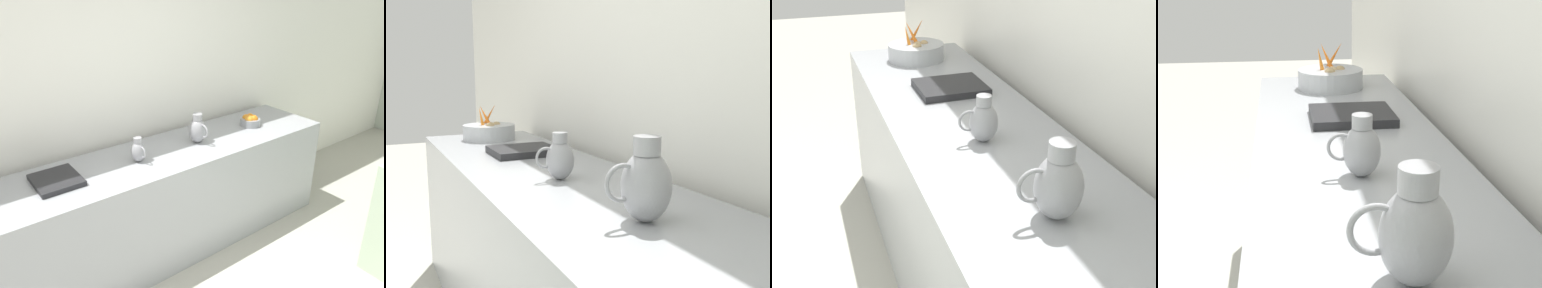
# 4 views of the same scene
# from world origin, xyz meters

# --- Properties ---
(tile_wall_left) EXTENTS (0.10, 7.93, 3.00)m
(tile_wall_left) POSITION_xyz_m (-1.95, 0.59, 1.50)
(tile_wall_left) COLOR white
(tile_wall_left) RESTS_ON ground_plane
(prep_counter) EXTENTS (0.71, 3.33, 0.92)m
(prep_counter) POSITION_xyz_m (-1.49, 0.09, 0.46)
(prep_counter) COLOR #9EA0A5
(prep_counter) RESTS_ON ground_plane
(orange_bowl) EXTENTS (0.19, 0.19, 0.11)m
(orange_bowl) POSITION_xyz_m (-1.50, 1.16, 0.97)
(orange_bowl) COLOR gray
(orange_bowl) RESTS_ON prep_counter
(metal_pitcher_tall) EXTENTS (0.21, 0.15, 0.25)m
(metal_pitcher_tall) POSITION_xyz_m (-1.48, 0.53, 1.03)
(metal_pitcher_tall) COLOR #939399
(metal_pitcher_tall) RESTS_ON prep_counter
(metal_pitcher_short) EXTENTS (0.16, 0.12, 0.19)m
(metal_pitcher_short) POSITION_xyz_m (-1.47, -0.05, 1.00)
(metal_pitcher_short) COLOR #939399
(metal_pitcher_short) RESTS_ON prep_counter
(counter_sink_basin) EXTENTS (0.34, 0.30, 0.04)m
(counter_sink_basin) POSITION_xyz_m (-1.52, -0.67, 0.93)
(counter_sink_basin) COLOR #232326
(counter_sink_basin) RESTS_ON prep_counter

